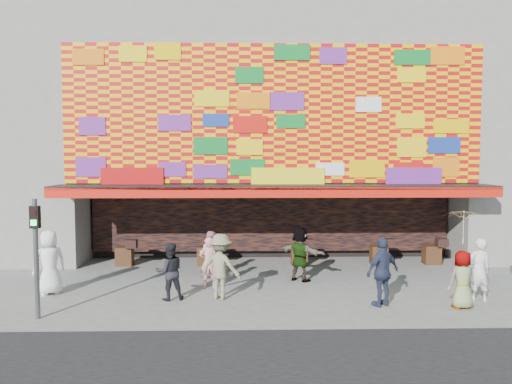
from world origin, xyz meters
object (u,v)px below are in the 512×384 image
ped_i (210,254)px  signal_left (36,245)px  ped_b (209,263)px  ped_h (479,270)px  parasol (464,227)px  ped_a (49,262)px  ped_g (462,280)px  ped_f (300,254)px  ped_d (221,266)px  ped_e (383,272)px  ped_c (170,271)px

ped_i → signal_left: bearing=60.0°
ped_b → ped_h: size_ratio=0.89×
ped_i → parasol: (6.93, -3.59, 1.39)m
ped_b → signal_left: bearing=22.1°
ped_a → signal_left: bearing=65.6°
ped_a → ped_i: bearing=164.8°
ped_g → ped_i: bearing=-38.0°
ped_f → ped_g: size_ratio=1.14×
ped_d → ped_e: ped_e is taller
parasol → ped_c: bearing=172.9°
ped_g → ped_i: ped_i is taller
ped_b → ped_d: ped_d is taller
ped_d → ped_f: size_ratio=1.05×
ped_e → ped_g: ped_e is taller
ped_c → ped_f: bearing=-169.1°
ped_c → ped_i: 2.77m
ped_e → ped_b: bearing=-51.7°
ped_b → ped_e: 5.20m
ped_c → ped_d: (1.43, 0.06, 0.12)m
ped_c → ped_h: 8.63m
ped_c → ped_g: 7.95m
signal_left → ped_f: bearing=27.7°
signal_left → ped_h: 11.77m
ped_c → ped_f: (3.91, 2.07, 0.07)m
ped_d → ped_e: 4.47m
ped_c → ped_e: (5.83, -0.72, 0.12)m
ped_g → parasol: (0.00, -0.00, 1.39)m
ped_b → ped_h: bearing=155.4°
ped_e → signal_left: bearing=-24.1°
ped_f → ped_d: bearing=75.8°
ped_a → ped_b: (4.61, 0.58, -0.16)m
ped_a → parasol: parasol is taller
ped_c → ped_e: 5.87m
ped_d → ped_f: 3.20m
ped_b → ped_d: size_ratio=0.85×
signal_left → ped_a: size_ratio=1.58×
ped_a → ped_h: bearing=136.8°
ped_a → ped_g: size_ratio=1.22×
ped_f → ped_h: ped_h is taller
ped_g → ped_h: size_ratio=0.87×
ped_b → parasol: (6.88, -2.21, 1.38)m
ped_e → ped_h: (2.79, 0.35, -0.04)m
ped_b → ped_d: bearing=97.2°
ped_d → parasol: 6.66m
ped_d → parasol: (6.46, -1.05, 1.24)m
ped_b → ped_f: size_ratio=0.90×
ped_c → ped_i: ped_c is taller
signal_left → ped_h: size_ratio=1.68×
ped_f → ped_g: (3.98, -3.06, -0.11)m
signal_left → ped_a: (-0.56, 2.23, -0.91)m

